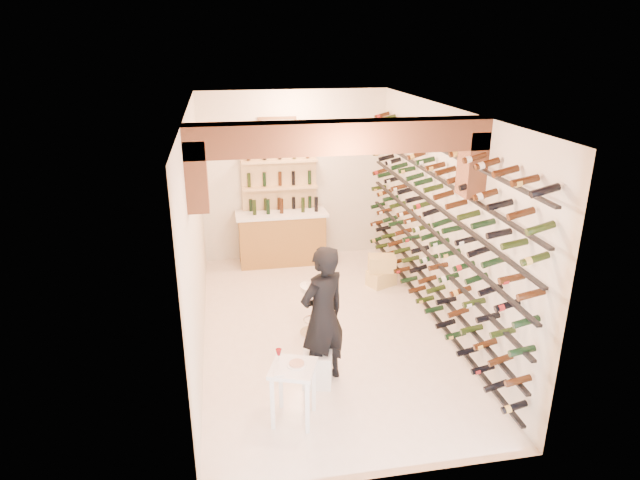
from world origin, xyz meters
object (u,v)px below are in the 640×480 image
Objects in this scene: tasting_table at (293,376)px; white_stool at (318,368)px; crate_lower at (381,278)px; wine_rack at (428,224)px; back_counter at (282,237)px; person at (323,316)px; chrome_barstool at (313,306)px.

tasting_table is 0.82m from white_stool.
tasting_table reaches higher than crate_lower.
wine_rack is 6.76× the size of tasting_table.
person reaches higher than back_counter.
chrome_barstool is (-1.70, -0.12, -1.09)m from wine_rack.
white_stool is (-1.86, -1.33, -1.33)m from wine_rack.
tasting_table is at bearing -95.19° from back_counter.
wine_rack is 2.03m from chrome_barstool.
tasting_table is 1.08× the size of chrome_barstool.
white_stool is 3.10m from crate_lower.
crate_lower is at bearing 44.88° from chrome_barstool.
wine_rack reaches higher than chrome_barstool.
tasting_table is 1.92× the size of white_stool.
wine_rack is 2.64m from white_stool.
tasting_table is 3.87m from crate_lower.
crate_lower is (1.45, 1.44, -0.32)m from chrome_barstool.
white_stool is (-0.03, -3.98, -0.31)m from back_counter.
back_counter is 4.63m from tasting_table.
white_stool is at bearing -121.16° from crate_lower.
person is at bearing -89.33° from back_counter.
person is at bearing 39.78° from white_stool.
person reaches higher than crate_lower.
wine_rack is 7.27× the size of chrome_barstool.
chrome_barstool is 2.07m from crate_lower.
back_counter is 2.02× the size of tasting_table.
white_stool is at bearing 10.20° from person.
person is 3.11m from crate_lower.
crate_lower is (1.53, 2.59, -0.77)m from person.
back_counter is 0.94× the size of person.
wine_rack is 3.15× the size of person.
wine_rack is at bearing 35.55° from white_stool.
crate_lower is (1.61, 2.66, -0.08)m from white_stool.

